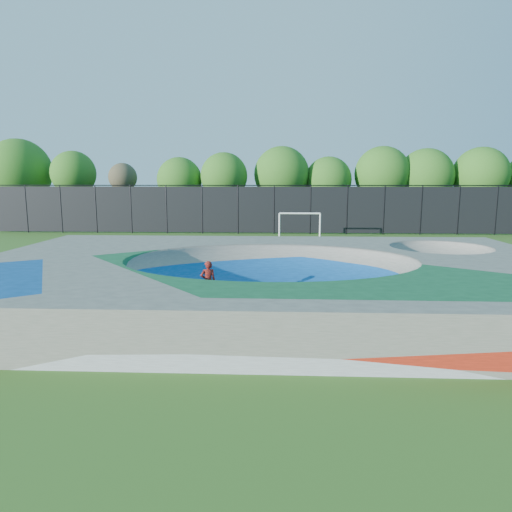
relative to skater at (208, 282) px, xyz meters
The scene contains 7 objects.
ground 2.48m from the skater, 17.97° to the left, with size 120.00×120.00×0.00m, color #315B19.
skate_deck 2.36m from the skater, 17.97° to the left, with size 22.00×14.00×1.50m, color gray.
skater is the anchor object (origin of this frame).
skateboard 0.74m from the skater, ahead, with size 0.78×0.22×0.05m, color black.
soccer_goal 18.17m from the skater, 76.70° to the left, with size 3.12×0.12×2.06m.
fence 21.89m from the skater, 84.09° to the left, with size 48.09×0.09×4.04m.
treeline 27.56m from the skater, 83.49° to the left, with size 53.08×6.80×8.28m.
Camera 1 is at (0.23, -16.84, 4.39)m, focal length 32.00 mm.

